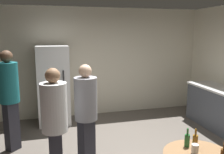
# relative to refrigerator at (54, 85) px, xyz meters

# --- Properties ---
(wall_back) EXTENTS (5.32, 0.06, 2.70)m
(wall_back) POSITION_rel_refrigerator_xyz_m (1.22, 0.43, 0.45)
(wall_back) COLOR silver
(wall_back) RESTS_ON ground_plane
(refrigerator) EXTENTS (0.70, 0.68, 1.80)m
(refrigerator) POSITION_rel_refrigerator_xyz_m (0.00, 0.00, 0.00)
(refrigerator) COLOR white
(refrigerator) RESTS_ON ground_plane
(beer_bottle_amber) EXTENTS (0.06, 0.06, 0.23)m
(beer_bottle_amber) POSITION_rel_refrigerator_xyz_m (1.56, -3.20, -0.08)
(beer_bottle_amber) COLOR #8C5919
(beer_bottle_amber) RESTS_ON foreground_table
(beer_bottle_green) EXTENTS (0.06, 0.06, 0.23)m
(beer_bottle_green) POSITION_rel_refrigerator_xyz_m (1.48, -3.16, -0.08)
(beer_bottle_green) COLOR #26662D
(beer_bottle_green) RESTS_ON foreground_table
(plastic_cup_white) EXTENTS (0.08, 0.08, 0.11)m
(plastic_cup_white) POSITION_rel_refrigerator_xyz_m (1.47, -3.33, -0.11)
(plastic_cup_white) COLOR white
(plastic_cup_white) RESTS_ON foreground_table
(person_in_gray_shirt) EXTENTS (0.46, 0.46, 1.64)m
(person_in_gray_shirt) POSITION_rel_refrigerator_xyz_m (0.42, -2.12, 0.06)
(person_in_gray_shirt) COLOR #2D2D38
(person_in_gray_shirt) RESTS_ON ground_plane
(person_in_teal_shirt) EXTENTS (0.48, 0.48, 1.80)m
(person_in_teal_shirt) POSITION_rel_refrigerator_xyz_m (-0.78, -1.14, 0.16)
(person_in_teal_shirt) COLOR #2D2D38
(person_in_teal_shirt) RESTS_ON ground_plane
(person_in_white_shirt) EXTENTS (0.35, 0.35, 1.65)m
(person_in_white_shirt) POSITION_rel_refrigerator_xyz_m (-0.05, -2.46, 0.07)
(person_in_white_shirt) COLOR #2D2D38
(person_in_white_shirt) RESTS_ON ground_plane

